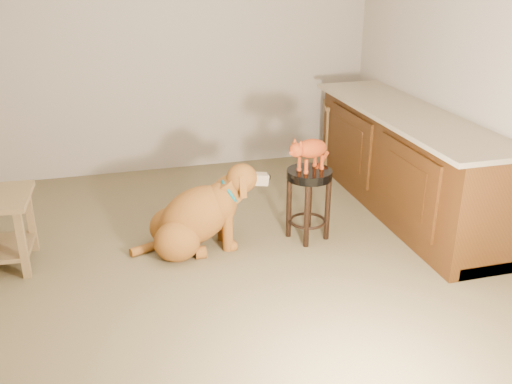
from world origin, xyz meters
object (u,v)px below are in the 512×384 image
object	(u,v)px
padded_stool	(309,190)
golden_retriever	(197,217)
wood_stool	(341,134)
tabby_kitten	(309,150)

from	to	relation	value
padded_stool	golden_retriever	distance (m)	0.93
padded_stool	wood_stool	size ratio (longest dim) A/B	0.84
padded_stool	tabby_kitten	bearing A→B (deg)	-164.31
padded_stool	golden_retriever	bearing A→B (deg)	176.53
padded_stool	wood_stool	distance (m)	1.80
wood_stool	golden_retriever	size ratio (longest dim) A/B	0.62
wood_stool	golden_retriever	bearing A→B (deg)	-141.48
golden_retriever	wood_stool	bearing A→B (deg)	37.60
wood_stool	tabby_kitten	xyz separation A→B (m)	(-0.95, -1.53, 0.40)
padded_stool	tabby_kitten	world-z (taller)	tabby_kitten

